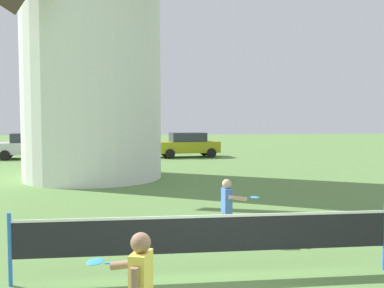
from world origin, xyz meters
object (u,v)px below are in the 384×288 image
(windmill, at_px, (91,2))
(parked_car_mustard, at_px, (188,144))
(tennis_net, at_px, (207,234))
(player_far, at_px, (228,206))
(parked_car_silver, at_px, (33,145))
(parked_car_blue, at_px, (112,145))

(windmill, height_order, parked_car_mustard, windmill)
(windmill, height_order, tennis_net, windmill)
(player_far, height_order, parked_car_silver, parked_car_silver)
(parked_car_blue, xyz_separation_m, parked_car_mustard, (4.79, -0.31, -0.00))
(windmill, relative_size, parked_car_silver, 3.11)
(windmill, height_order, parked_car_silver, windmill)
(windmill, relative_size, parked_car_mustard, 3.48)
(player_far, xyz_separation_m, parked_car_blue, (-3.56, 19.11, 0.09))
(parked_car_silver, distance_m, parked_car_blue, 4.80)
(tennis_net, relative_size, player_far, 4.71)
(player_far, xyz_separation_m, parked_car_mustard, (1.24, 18.80, 0.09))
(windmill, bearing_deg, tennis_net, -75.61)
(windmill, bearing_deg, player_far, -69.12)
(parked_car_blue, distance_m, parked_car_mustard, 4.80)
(player_far, bearing_deg, parked_car_mustard, 86.24)
(player_far, xyz_separation_m, parked_car_silver, (-8.36, 18.96, 0.09))
(parked_car_silver, xyz_separation_m, parked_car_mustard, (9.59, -0.16, -0.00))
(player_far, distance_m, parked_car_mustard, 18.84)
(tennis_net, bearing_deg, parked_car_blue, 97.69)
(player_far, relative_size, parked_car_mustard, 0.31)
(tennis_net, bearing_deg, windmill, 104.39)
(tennis_net, bearing_deg, player_far, 69.40)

